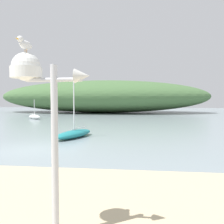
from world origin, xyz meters
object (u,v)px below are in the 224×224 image
(seagull_on_radar, at_px, (25,44))
(sailboat_west_reach, at_px, (34,117))
(sailboat_near_shore, at_px, (74,134))
(mast_structure, at_px, (36,85))

(seagull_on_radar, relative_size, sailboat_west_reach, 0.14)
(sailboat_near_shore, xyz_separation_m, sailboat_west_reach, (-9.30, 13.74, 0.03))
(mast_structure, relative_size, sailboat_west_reach, 1.23)
(sailboat_west_reach, bearing_deg, seagull_on_radar, -64.99)
(seagull_on_radar, bearing_deg, mast_structure, 5.80)
(sailboat_near_shore, bearing_deg, mast_structure, -77.29)
(mast_structure, xyz_separation_m, seagull_on_radar, (-0.17, -0.02, 0.70))
(mast_structure, bearing_deg, sailboat_west_reach, 115.35)
(mast_structure, distance_m, sailboat_west_reach, 27.77)
(sailboat_west_reach, bearing_deg, sailboat_near_shore, -55.90)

